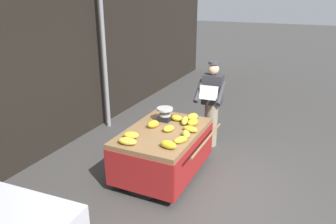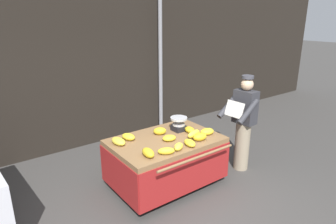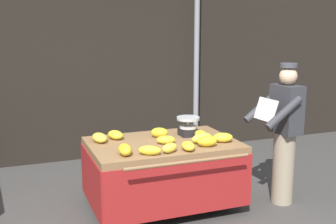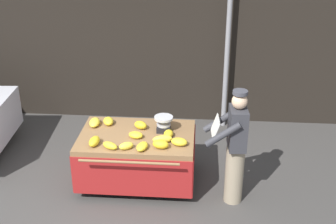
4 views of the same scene
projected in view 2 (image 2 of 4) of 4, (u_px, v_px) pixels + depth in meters
The scene contains 18 objects.
ground_plane at pixel (183, 216), 4.12m from camera, with size 60.00×60.00×0.00m, color #423F3D.
back_wall at pixel (83, 47), 5.92m from camera, with size 16.00×0.24×4.11m, color black.
street_pole at pixel (160, 60), 6.72m from camera, with size 0.09×0.09×3.38m, color gray.
banana_cart at pixel (166, 151), 4.70m from camera, with size 1.72×1.34×0.82m.
weighing_scale at pixel (179, 124), 4.93m from camera, with size 0.28×0.28×0.24m.
banana_bunch_0 at pixel (166, 151), 4.11m from camera, with size 0.11×0.24×0.10m, color yellow.
banana_bunch_1 at pixel (169, 138), 4.55m from camera, with size 0.15×0.21×0.09m, color yellow.
banana_bunch_2 at pixel (128, 137), 4.58m from camera, with size 0.15×0.24×0.10m, color yellow.
banana_bunch_3 at pixel (160, 131), 4.78m from camera, with size 0.14×0.21×0.12m, color gold.
banana_bunch_4 at pixel (148, 153), 4.04m from camera, with size 0.14×0.26×0.12m, color gold.
banana_bunch_5 at pixel (179, 147), 4.24m from camera, with size 0.12×0.21×0.10m, color yellow.
banana_bunch_6 at pixel (118, 141), 4.42m from camera, with size 0.16×0.29×0.10m, color yellow.
banana_bunch_7 at pixel (194, 134), 4.68m from camera, with size 0.11×0.29×0.12m, color yellow.
banana_bunch_8 at pixel (200, 137), 4.56m from camera, with size 0.15×0.23×0.12m, color gold.
banana_bunch_9 at pixel (190, 143), 4.38m from camera, with size 0.14×0.25×0.09m, color yellow.
banana_bunch_10 at pixel (190, 130), 4.86m from camera, with size 0.14×0.21×0.10m, color gold.
banana_bunch_11 at pixel (207, 132), 4.78m from camera, with size 0.16×0.23×0.11m, color yellow.
vendor_person at pixel (243, 123), 5.14m from camera, with size 0.60×0.54×1.71m.
Camera 2 is at (-2.23, -2.65, 2.67)m, focal length 31.62 mm.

